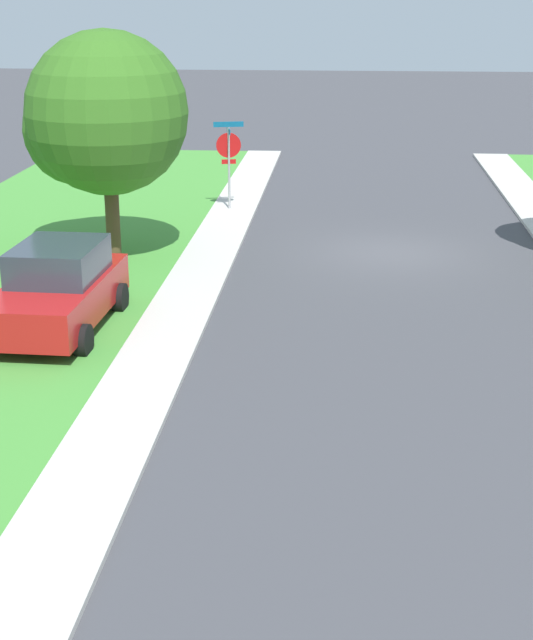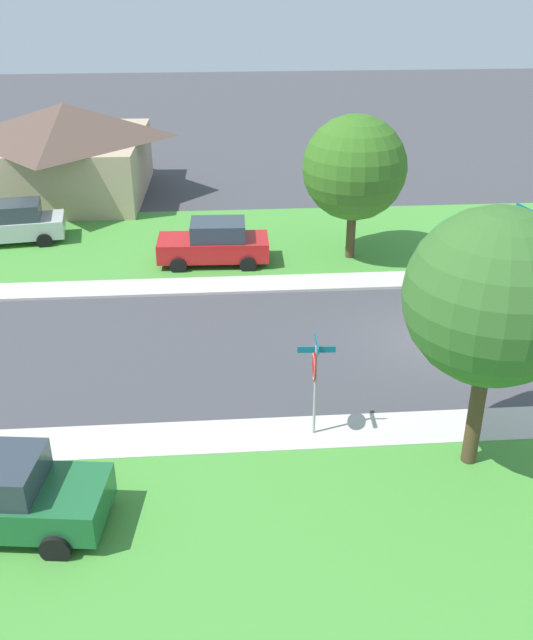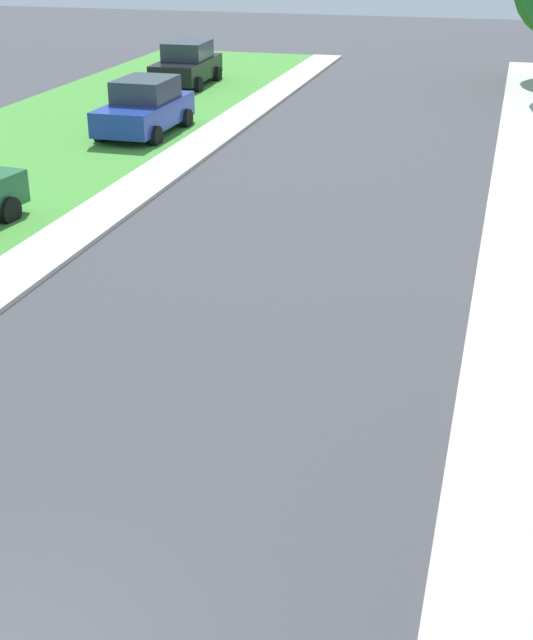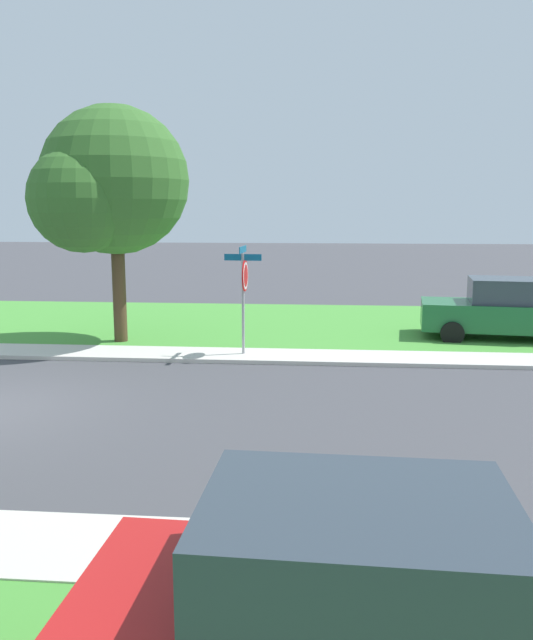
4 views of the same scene
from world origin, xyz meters
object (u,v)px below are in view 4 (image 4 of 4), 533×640
Objects in this scene: car_red_behind_trees at (378,623)px; tree_across_left at (107,185)px; car_green_far_down_street at (502,310)px; stop_sign_far_corner at (244,282)px.

tree_across_left is (-12.79, -6.05, 3.39)m from car_red_behind_trees.
tree_across_left is (1.59, -10.68, 3.39)m from car_green_far_down_street.
stop_sign_far_corner is 0.44× the size of tree_across_left.
car_red_behind_trees is 14.55m from tree_across_left.
stop_sign_far_corner reaches higher than car_green_far_down_street.
stop_sign_far_corner is at bearing 72.94° from tree_across_left.
car_green_far_down_street is at bearing 162.14° from car_red_behind_trees.
car_red_behind_trees is 15.10m from car_green_far_down_street.
stop_sign_far_corner is 0.64× the size of car_red_behind_trees.
tree_across_left is at bearing -107.06° from stop_sign_far_corner.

